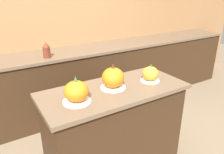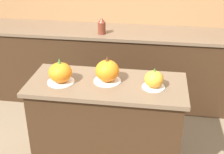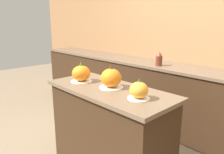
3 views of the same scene
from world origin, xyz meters
name	(u,v)px [view 1 (image 1 of 3)]	position (x,y,z in m)	size (l,w,h in m)	color
wall_back	(53,24)	(0.00, 1.62, 1.25)	(8.00, 0.06, 2.50)	#9E7047
kitchen_island	(114,132)	(0.00, 0.00, 0.45)	(1.29, 0.57, 0.90)	#382314
back_counter	(66,84)	(0.00, 1.29, 0.46)	(6.00, 0.60, 0.92)	#382314
pumpkin_cake_left	(76,92)	(-0.37, -0.05, 0.99)	(0.22, 0.22, 0.21)	white
pumpkin_cake_center	(113,78)	(0.00, 0.02, 0.99)	(0.22, 0.22, 0.22)	white
pumpkin_cake_right	(150,74)	(0.38, -0.03, 0.97)	(0.18, 0.18, 0.17)	white
bottle_tall	(46,50)	(-0.25, 1.15, 1.02)	(0.09, 0.09, 0.19)	maroon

